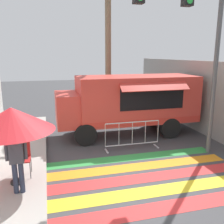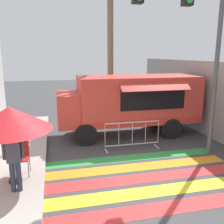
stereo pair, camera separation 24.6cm
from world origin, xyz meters
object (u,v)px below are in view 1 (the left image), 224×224
vendor_person (17,156)px  palm_tree (108,20)px  traffic_signal_pole (188,22)px  food_truck (126,101)px  patio_umbrella (12,119)px  barricade_front (132,135)px  folding_chair (22,156)px

vendor_person → palm_tree: size_ratio=0.23×
traffic_signal_pole → vendor_person: bearing=-164.5°
food_truck → vendor_person: size_ratio=3.59×
food_truck → traffic_signal_pole: traffic_signal_pole is taller
vendor_person → traffic_signal_pole: bearing=30.5°
traffic_signal_pole → patio_umbrella: (-5.50, -0.97, -2.64)m
food_truck → palm_tree: (-0.10, 2.87, 3.76)m
patio_umbrella → barricade_front: (4.00, 1.99, -1.42)m
traffic_signal_pole → barricade_front: bearing=145.8°
barricade_front → palm_tree: 6.67m
food_truck → patio_umbrella: 5.75m
folding_chair → palm_tree: palm_tree is taller
food_truck → patio_umbrella: (-4.33, -3.77, 0.39)m
vendor_person → folding_chair: bearing=103.8°
food_truck → traffic_signal_pole: size_ratio=0.97×
folding_chair → patio_umbrella: bearing=-83.6°
folding_chair → barricade_front: 4.16m
traffic_signal_pole → palm_tree: size_ratio=0.85×
folding_chair → barricade_front: size_ratio=0.44×
traffic_signal_pole → folding_chair: size_ratio=6.68×
traffic_signal_pole → folding_chair: bearing=-174.8°
traffic_signal_pole → palm_tree: (-1.28, 5.66, 0.73)m
food_truck → traffic_signal_pole: 4.29m
food_truck → palm_tree: size_ratio=0.82×
traffic_signal_pole → patio_umbrella: traffic_signal_pole is taller
barricade_front → palm_tree: (0.22, 4.65, 4.78)m
patio_umbrella → folding_chair: bearing=75.0°
palm_tree → patio_umbrella: bearing=-122.5°
traffic_signal_pole → folding_chair: traffic_signal_pole is taller
patio_umbrella → palm_tree: (4.22, 6.63, 3.36)m
folding_chair → palm_tree: 8.69m
folding_chair → food_truck: bearing=59.5°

